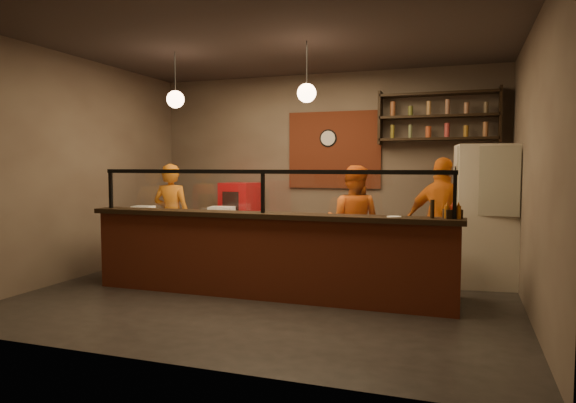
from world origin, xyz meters
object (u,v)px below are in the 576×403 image
at_px(wall_clock, 328,138).
at_px(cook_right, 443,222).
at_px(pizza_dough, 332,222).
at_px(pepper_mill, 432,209).
at_px(red_cooler, 240,220).
at_px(cook_mid, 354,223).
at_px(cook_left, 172,216).
at_px(fridge, 486,215).
at_px(condiment_caddy, 453,214).

xyz_separation_m(wall_clock, cook_right, (1.95, -1.31, -1.23)).
bearing_deg(pizza_dough, cook_right, 31.88).
bearing_deg(pepper_mill, red_cooler, 144.34).
bearing_deg(cook_mid, pepper_mill, 134.29).
bearing_deg(cook_left, pizza_dough, 162.71).
xyz_separation_m(wall_clock, pepper_mill, (1.89, -2.76, -0.94)).
bearing_deg(pizza_dough, fridge, 28.63).
xyz_separation_m(cook_right, condiment_caddy, (0.15, -1.39, 0.24)).
bearing_deg(pizza_dough, cook_left, 167.21).
distance_m(pizza_dough, pepper_mill, 1.44).
xyz_separation_m(cook_left, cook_mid, (2.87, 0.19, -0.01)).
distance_m(fridge, red_cooler, 4.11).
height_order(cook_left, cook_right, cook_right).
distance_m(cook_left, fridge, 4.67).
distance_m(cook_right, pizza_dough, 1.58).
bearing_deg(cook_left, wall_clock, -149.32).
bearing_deg(cook_right, pepper_mill, 103.00).
bearing_deg(fridge, cook_mid, -179.53).
bearing_deg(wall_clock, cook_left, -144.82).
xyz_separation_m(cook_mid, pizza_dough, (-0.11, -0.82, 0.09)).
distance_m(wall_clock, cook_right, 2.65).
relative_size(cook_mid, fridge, 0.85).
xyz_separation_m(cook_right, pizza_dough, (-1.34, -0.83, 0.03)).
relative_size(cook_mid, condiment_caddy, 9.20).
distance_m(red_cooler, pepper_mill, 4.23).
xyz_separation_m(wall_clock, cook_left, (-2.15, -1.52, -1.27)).
relative_size(wall_clock, fridge, 0.16).
bearing_deg(pepper_mill, cook_left, 162.92).
distance_m(condiment_caddy, pepper_mill, 0.23).
bearing_deg(pepper_mill, condiment_caddy, 16.15).
bearing_deg(condiment_caddy, cook_left, 164.48).
height_order(wall_clock, pepper_mill, wall_clock).
xyz_separation_m(cook_mid, pepper_mill, (1.17, -1.43, 0.34)).
xyz_separation_m(condiment_caddy, pepper_mill, (-0.21, -0.06, 0.05)).
distance_m(cook_left, cook_right, 4.11).
height_order(cook_right, fridge, fridge).
relative_size(wall_clock, pepper_mill, 1.47).
relative_size(cook_left, cook_mid, 1.02).
bearing_deg(cook_mid, red_cooler, -19.26).
bearing_deg(fridge, pizza_dough, -157.81).
bearing_deg(cook_right, wall_clock, -18.45).
relative_size(cook_left, cook_right, 0.95).
relative_size(cook_right, red_cooler, 1.31).
bearing_deg(wall_clock, cook_mid, -61.42).
xyz_separation_m(cook_left, fridge, (4.65, 0.40, 0.13)).
distance_m(wall_clock, cook_left, 2.92).
distance_m(red_cooler, condiment_caddy, 4.36).
bearing_deg(red_cooler, pepper_mill, -28.60).
distance_m(cook_mid, cook_right, 1.23).
distance_m(cook_right, pepper_mill, 1.48).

